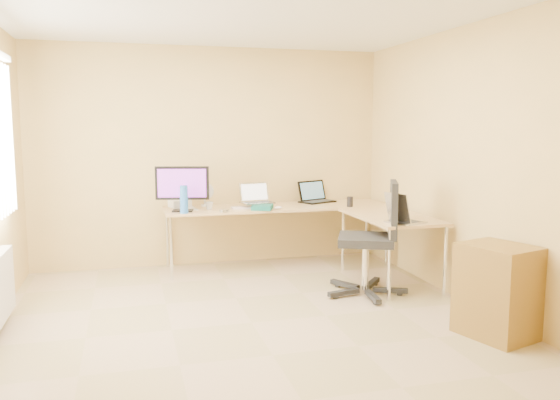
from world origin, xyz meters
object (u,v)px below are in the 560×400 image
object	(u,v)px
keyboard	(251,207)
desk_return	(390,249)
cabinet	(497,292)
office_chair	(366,245)
water_bottle	(184,199)
desk_main	(278,236)
desk_fan	(205,195)
laptop_black	(317,192)
laptop_center	(257,193)
monitor	(182,189)
laptop_return	(406,210)
mug	(209,206)

from	to	relation	value
keyboard	desk_return	bearing A→B (deg)	-34.76
cabinet	office_chair	bearing A→B (deg)	95.33
water_bottle	cabinet	size ratio (longest dim) A/B	0.40
cabinet	desk_main	bearing A→B (deg)	95.61
water_bottle	desk_fan	world-z (taller)	water_bottle
desk_return	laptop_black	size ratio (longest dim) A/B	3.09
desk_fan	laptop_center	bearing A→B (deg)	-2.46
monitor	desk_fan	distance (m)	0.47
laptop_return	mug	bearing A→B (deg)	32.00
desk_fan	cabinet	distance (m)	3.48
keyboard	office_chair	distance (m)	1.52
desk_return	keyboard	size ratio (longest dim) A/B	2.86
laptop_center	laptop_return	xyz separation A→B (m)	(1.16, -1.40, -0.05)
office_chair	cabinet	size ratio (longest dim) A/B	1.51
desk_main	keyboard	bearing A→B (deg)	-162.47
office_chair	cabinet	xyz separation A→B (m)	(0.54, -1.34, -0.14)
laptop_black	laptop_center	bearing A→B (deg)	172.65
desk_return	office_chair	world-z (taller)	office_chair
laptop_return	office_chair	bearing A→B (deg)	47.35
desk_fan	cabinet	xyz separation A→B (m)	(1.93, -2.86, -0.50)
office_chair	keyboard	bearing A→B (deg)	150.04
cabinet	mug	bearing A→B (deg)	109.94
water_bottle	desk_fan	size ratio (longest dim) A/B	1.19
desk_return	laptop_return	size ratio (longest dim) A/B	3.56
desk_fan	office_chair	bearing A→B (deg)	-24.23
monitor	cabinet	size ratio (longest dim) A/B	0.78
desk_return	laptop_center	size ratio (longest dim) A/B	3.61
laptop_black	desk_fan	bearing A→B (deg)	154.48
desk_return	keyboard	bearing A→B (deg)	145.93
monitor	water_bottle	distance (m)	0.18
mug	desk_fan	xyz separation A→B (m)	(-0.01, 0.28, 0.08)
keyboard	desk_fan	world-z (taller)	desk_fan
laptop_return	office_chair	world-z (taller)	office_chair
desk_return	mug	xyz separation A→B (m)	(-1.80, 0.92, 0.41)
office_chair	cabinet	distance (m)	1.45
monitor	cabinet	bearing A→B (deg)	-35.59
monitor	office_chair	world-z (taller)	monitor
mug	desk_fan	size ratio (longest dim) A/B	0.36
cabinet	keyboard	bearing A→B (deg)	102.65
laptop_center	laptop_black	xyz separation A→B (m)	(0.82, 0.26, -0.03)
keyboard	laptop_center	bearing A→B (deg)	21.72
monitor	laptop_return	bearing A→B (deg)	-20.26
monitor	laptop_return	world-z (taller)	monitor
laptop_black	keyboard	xyz separation A→B (m)	(-0.90, -0.29, -0.12)
keyboard	desk_fan	distance (m)	0.59
desk_main	keyboard	xyz separation A→B (m)	(-0.34, -0.11, 0.38)
keyboard	mug	distance (m)	0.48
keyboard	office_chair	size ratio (longest dim) A/B	0.40
laptop_center	mug	xyz separation A→B (m)	(-0.56, -0.01, -0.12)
office_chair	laptop_center	bearing A→B (deg)	146.89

